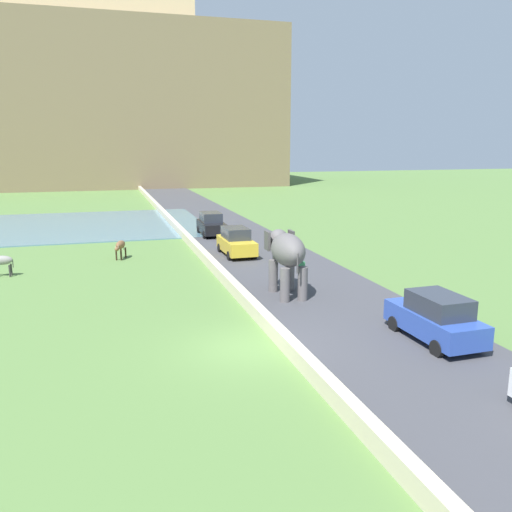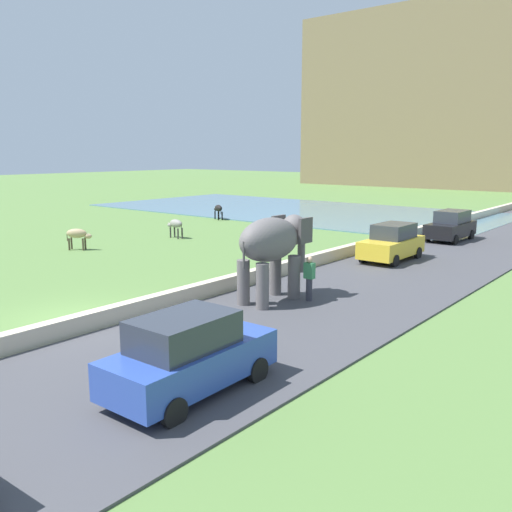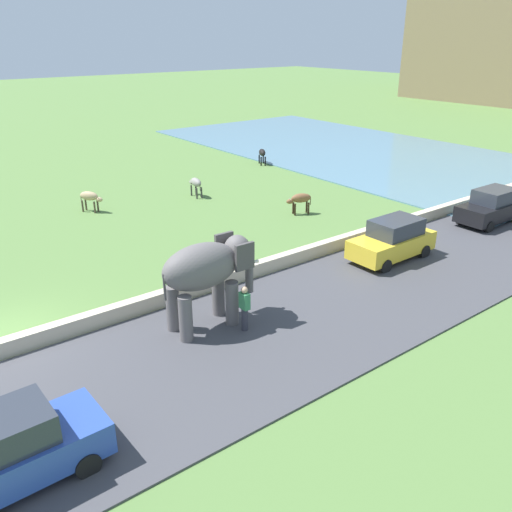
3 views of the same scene
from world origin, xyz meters
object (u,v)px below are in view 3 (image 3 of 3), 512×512
car_black (492,207)px  cow_grey (196,183)px  car_blue (8,451)px  cow_brown (300,199)px  car_yellow (393,240)px  person_beside_elephant (245,308)px  cow_black (262,153)px  elephant (207,271)px  cow_tan (90,197)px

car_black → cow_grey: bearing=-144.7°
car_blue → cow_brown: car_blue is taller
car_yellow → car_blue: bearing=-79.2°
person_beside_elephant → cow_black: (-18.78, 15.43, -0.04)m
elephant → person_beside_elephant: elephant is taller
cow_grey → car_blue: bearing=-41.8°
car_blue → cow_tan: 19.57m
person_beside_elephant → car_blue: size_ratio=0.40×
person_beside_elephant → cow_black: size_ratio=1.18×
cow_grey → car_yellow: bearing=7.1°
car_blue → cow_brown: 20.29m
car_black → car_blue: bearing=-82.6°
person_beside_elephant → cow_brown: size_ratio=1.16×
elephant → car_blue: bearing=-66.0°
person_beside_elephant → cow_tan: person_beside_elephant is taller
person_beside_elephant → car_yellow: car_yellow is taller
elephant → car_yellow: 9.45m
car_blue → elephant: bearing=114.0°
person_beside_elephant → car_black: car_black is taller
car_yellow → cow_tan: car_yellow is taller
elephant → car_yellow: size_ratio=0.86×
elephant → cow_tan: (-14.40, 1.58, -1.20)m
cow_grey → cow_tan: bearing=-99.1°
elephant → cow_grey: elephant is taller
person_beside_elephant → cow_brown: bearing=130.0°
elephant → person_beside_elephant: bearing=35.5°
car_black → cow_tan: size_ratio=3.01×
car_black → car_blue: 24.48m
cow_tan → elephant: bearing=-6.3°
elephant → cow_black: 24.04m
car_yellow → cow_black: bearing=159.1°
car_black → cow_grey: (-13.41, -9.49, -0.06)m
elephant → cow_grey: size_ratio=2.46×
cow_brown → person_beside_elephant: bearing=-50.0°
cow_grey → elephant: bearing=-29.9°
car_black → car_blue: size_ratio=1.00×
cow_brown → car_yellow: bearing=-8.4°
cow_black → cow_tan: bearing=-77.0°
person_beside_elephant → cow_black: person_beside_elephant is taller
car_black → cow_black: 17.79m
car_blue → cow_tan: car_blue is taller
person_beside_elephant → cow_black: 24.30m
elephant → car_black: 17.24m
person_beside_elephant → cow_grey: size_ratio=1.15×
cow_black → car_blue: bearing=-48.0°
car_yellow → car_black: size_ratio=1.00×
car_yellow → cow_black: (-17.76, 6.77, -0.06)m
car_yellow → cow_brown: size_ratio=2.85×
car_yellow → cow_tan: size_ratio=3.00×
cow_brown → car_black: bearing=43.6°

